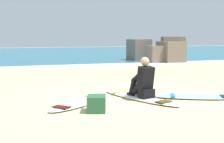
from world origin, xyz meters
TOP-DOWN VIEW (x-y plane):
  - ground_plane at (0.00, 0.00)m, footprint 80.00×80.00m
  - sea at (0.00, 21.86)m, footprint 80.00×28.00m
  - breaking_foam at (0.00, 8.16)m, footprint 80.00×0.90m
  - surfboard_main at (0.49, -0.21)m, footprint 1.26×2.62m
  - surfer_seated at (0.55, -0.34)m, footprint 0.47×0.75m
  - surfboard_spare_near at (-1.00, -0.35)m, footprint 1.89×1.72m
  - surfboard_spare_far at (1.85, -0.65)m, footprint 2.11×1.40m
  - rock_outcrop_distant at (6.33, 9.25)m, footprint 2.94×3.51m
  - beach_bag at (-0.85, -1.11)m, footprint 0.50×0.57m

SIDE VIEW (x-z plane):
  - ground_plane at x=0.00m, z-range 0.00..0.00m
  - surfboard_main at x=0.49m, z-range 0.00..0.07m
  - surfboard_spare_far at x=1.85m, z-range 0.00..0.07m
  - surfboard_spare_near at x=-1.00m, z-range 0.00..0.07m
  - sea at x=0.00m, z-range 0.00..0.10m
  - breaking_foam at x=0.00m, z-range 0.00..0.11m
  - beach_bag at x=-0.85m, z-range 0.00..0.32m
  - surfer_seated at x=0.55m, z-range -0.04..0.91m
  - rock_outcrop_distant at x=6.33m, z-range -0.12..1.39m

